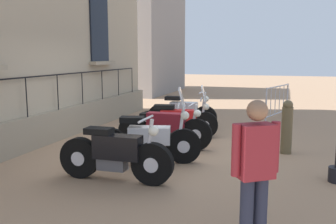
{
  "coord_description": "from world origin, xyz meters",
  "views": [
    {
      "loc": [
        2.64,
        -7.39,
        2.01
      ],
      "look_at": [
        0.26,
        0.0,
        0.8
      ],
      "focal_mm": 39.29,
      "sensor_mm": 36.0,
      "label": 1
    }
  ],
  "objects_px": {
    "motorcycle_white": "(148,139)",
    "motorcycle_silver": "(182,113)",
    "bollard": "(287,127)",
    "pedestrian_standing": "(255,168)",
    "motorcycle_red": "(178,120)",
    "crowd_barrier": "(277,101)",
    "motorcycle_black": "(116,155)",
    "motorcycle_maroon": "(165,128)"
  },
  "relations": [
    {
      "from": "motorcycle_white",
      "to": "motorcycle_silver",
      "type": "bearing_deg",
      "value": 94.61
    },
    {
      "from": "bollard",
      "to": "pedestrian_standing",
      "type": "distance_m",
      "value": 4.11
    },
    {
      "from": "motorcycle_red",
      "to": "crowd_barrier",
      "type": "distance_m",
      "value": 4.25
    },
    {
      "from": "pedestrian_standing",
      "to": "motorcycle_red",
      "type": "bearing_deg",
      "value": 114.68
    },
    {
      "from": "motorcycle_black",
      "to": "pedestrian_standing",
      "type": "height_order",
      "value": "pedestrian_standing"
    },
    {
      "from": "motorcycle_black",
      "to": "motorcycle_red",
      "type": "relative_size",
      "value": 0.96
    },
    {
      "from": "crowd_barrier",
      "to": "pedestrian_standing",
      "type": "relative_size",
      "value": 1.21
    },
    {
      "from": "motorcycle_red",
      "to": "crowd_barrier",
      "type": "relative_size",
      "value": 1.05
    },
    {
      "from": "motorcycle_maroon",
      "to": "pedestrian_standing",
      "type": "bearing_deg",
      "value": -59.52
    },
    {
      "from": "pedestrian_standing",
      "to": "motorcycle_silver",
      "type": "bearing_deg",
      "value": 112.09
    },
    {
      "from": "motorcycle_black",
      "to": "motorcycle_maroon",
      "type": "relative_size",
      "value": 0.92
    },
    {
      "from": "motorcycle_silver",
      "to": "bollard",
      "type": "relative_size",
      "value": 1.74
    },
    {
      "from": "motorcycle_white",
      "to": "motorcycle_maroon",
      "type": "relative_size",
      "value": 0.95
    },
    {
      "from": "motorcycle_black",
      "to": "crowd_barrier",
      "type": "xyz_separation_m",
      "value": [
        2.3,
        6.98,
        0.13
      ]
    },
    {
      "from": "motorcycle_silver",
      "to": "bollard",
      "type": "xyz_separation_m",
      "value": [
        2.73,
        -1.86,
        0.13
      ]
    },
    {
      "from": "motorcycle_red",
      "to": "crowd_barrier",
      "type": "xyz_separation_m",
      "value": [
        2.27,
        3.59,
        0.14
      ]
    },
    {
      "from": "bollard",
      "to": "motorcycle_maroon",
      "type": "bearing_deg",
      "value": -172.04
    },
    {
      "from": "motorcycle_silver",
      "to": "crowd_barrier",
      "type": "height_order",
      "value": "crowd_barrier"
    },
    {
      "from": "motorcycle_silver",
      "to": "pedestrian_standing",
      "type": "bearing_deg",
      "value": -67.91
    },
    {
      "from": "motorcycle_white",
      "to": "motorcycle_red",
      "type": "height_order",
      "value": "motorcycle_white"
    },
    {
      "from": "motorcycle_white",
      "to": "motorcycle_maroon",
      "type": "xyz_separation_m",
      "value": [
        -0.05,
        1.14,
        -0.01
      ]
    },
    {
      "from": "motorcycle_black",
      "to": "motorcycle_silver",
      "type": "height_order",
      "value": "motorcycle_black"
    },
    {
      "from": "bollard",
      "to": "motorcycle_red",
      "type": "bearing_deg",
      "value": 162.91
    },
    {
      "from": "motorcycle_black",
      "to": "bollard",
      "type": "relative_size",
      "value": 1.75
    },
    {
      "from": "motorcycle_maroon",
      "to": "crowd_barrier",
      "type": "relative_size",
      "value": 1.1
    },
    {
      "from": "pedestrian_standing",
      "to": "bollard",
      "type": "bearing_deg",
      "value": 85.52
    },
    {
      "from": "crowd_barrier",
      "to": "motorcycle_white",
      "type": "bearing_deg",
      "value": -110.31
    },
    {
      "from": "motorcycle_maroon",
      "to": "bollard",
      "type": "height_order",
      "value": "bollard"
    },
    {
      "from": "bollard",
      "to": "pedestrian_standing",
      "type": "relative_size",
      "value": 0.7
    },
    {
      "from": "crowd_barrier",
      "to": "motorcycle_black",
      "type": "bearing_deg",
      "value": -108.26
    },
    {
      "from": "motorcycle_silver",
      "to": "pedestrian_standing",
      "type": "xyz_separation_m",
      "value": [
        2.41,
        -5.94,
        0.46
      ]
    },
    {
      "from": "motorcycle_red",
      "to": "motorcycle_silver",
      "type": "height_order",
      "value": "motorcycle_red"
    },
    {
      "from": "bollard",
      "to": "pedestrian_standing",
      "type": "height_order",
      "value": "pedestrian_standing"
    },
    {
      "from": "motorcycle_maroon",
      "to": "bollard",
      "type": "relative_size",
      "value": 1.89
    },
    {
      "from": "motorcycle_maroon",
      "to": "motorcycle_silver",
      "type": "height_order",
      "value": "motorcycle_silver"
    },
    {
      "from": "motorcycle_maroon",
      "to": "bollard",
      "type": "distance_m",
      "value": 2.54
    },
    {
      "from": "motorcycle_black",
      "to": "motorcycle_silver",
      "type": "relative_size",
      "value": 1.0
    },
    {
      "from": "motorcycle_black",
      "to": "motorcycle_maroon",
      "type": "xyz_separation_m",
      "value": [
        0.08,
        2.25,
        0.01
      ]
    },
    {
      "from": "motorcycle_red",
      "to": "pedestrian_standing",
      "type": "xyz_separation_m",
      "value": [
        2.24,
        -4.87,
        0.46
      ]
    },
    {
      "from": "motorcycle_maroon",
      "to": "motorcycle_silver",
      "type": "distance_m",
      "value": 2.22
    },
    {
      "from": "motorcycle_red",
      "to": "crowd_barrier",
      "type": "height_order",
      "value": "motorcycle_red"
    },
    {
      "from": "motorcycle_black",
      "to": "bollard",
      "type": "distance_m",
      "value": 3.68
    }
  ]
}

